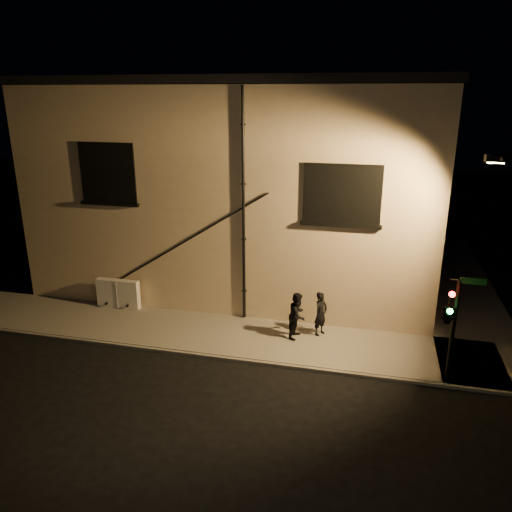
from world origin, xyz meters
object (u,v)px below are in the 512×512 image
(pedestrian_b, at_px, (298,315))
(traffic_signal, at_px, (449,313))
(utility_cabinet, at_px, (118,294))
(pedestrian_a, at_px, (321,314))

(pedestrian_b, relative_size, traffic_signal, 0.51)
(utility_cabinet, height_order, traffic_signal, traffic_signal)
(pedestrian_a, distance_m, pedestrian_b, 0.84)
(utility_cabinet, distance_m, pedestrian_b, 7.31)
(pedestrian_a, distance_m, traffic_signal, 4.54)
(utility_cabinet, xyz_separation_m, pedestrian_b, (7.26, -0.84, 0.24))
(pedestrian_b, xyz_separation_m, traffic_signal, (4.56, -1.67, 1.33))
(pedestrian_a, xyz_separation_m, pedestrian_b, (-0.75, -0.38, 0.03))
(pedestrian_a, bearing_deg, traffic_signal, -87.58)
(traffic_signal, bearing_deg, pedestrian_b, 159.86)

